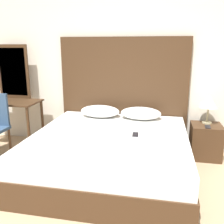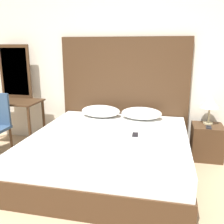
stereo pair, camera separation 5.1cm
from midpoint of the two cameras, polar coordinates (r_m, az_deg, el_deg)
wall_back at (r=3.96m, az=2.58°, el=11.40°), size 10.00×0.06×2.70m
bed at (r=3.19m, az=0.10°, el=-9.57°), size 1.89×1.92×0.54m
headboard at (r=3.94m, az=3.12°, el=4.22°), size 1.99×0.05×1.72m
pillow_left at (r=3.80m, az=-2.19°, el=0.20°), size 0.59×0.38×0.17m
pillow_right at (r=3.70m, az=7.15°, el=-0.31°), size 0.59×0.38×0.17m
phone_on_bed at (r=3.05m, az=5.80°, el=-5.16°), size 0.08×0.15×0.01m
nightstand at (r=3.88m, az=21.13°, el=-6.38°), size 0.42×0.41×0.50m
table_lamp at (r=3.80m, az=21.89°, el=2.17°), size 0.28×0.28×0.43m
phone_on_nightstand at (r=3.70m, az=21.60°, el=-3.25°), size 0.08×0.16×0.01m
vanity_desk at (r=4.31m, az=-21.99°, el=0.83°), size 0.99×0.53×0.75m
vanity_mirror at (r=4.42m, az=-20.97°, el=8.60°), size 0.54×0.03×0.87m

